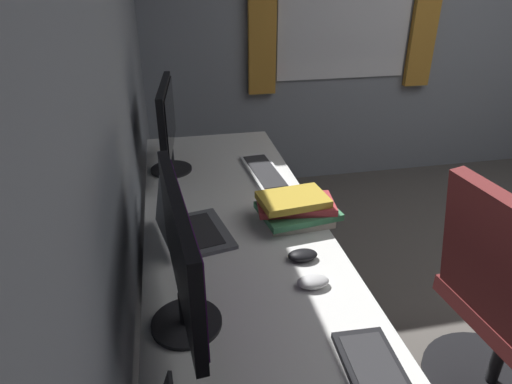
{
  "coord_description": "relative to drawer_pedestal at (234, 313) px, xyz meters",
  "views": [
    {
      "loc": [
        -1.2,
        2.14,
        1.64
      ],
      "look_at": [
        0.12,
        1.87,
        0.95
      ],
      "focal_mm": 31.33,
      "sensor_mm": 36.0,
      "label": 1
    }
  ],
  "objects": [
    {
      "name": "wall_right",
      "position": [
        1.95,
        -1.95,
        0.95
      ],
      "size": [
        0.1,
        5.18,
        2.6
      ],
      "primitive_type": "cube",
      "color": "#8C939E",
      "rests_on": "ground"
    },
    {
      "name": "monitor_primary",
      "position": [
        0.64,
        0.2,
        0.63
      ],
      "size": [
        0.52,
        0.2,
        0.43
      ],
      "color": "black",
      "rests_on": "desk"
    },
    {
      "name": "wall_back",
      "position": [
        -0.21,
        0.39,
        0.95
      ],
      "size": [
        4.83,
        0.1,
        2.6
      ],
      "primitive_type": "cube",
      "color": "#8C939E",
      "rests_on": "ground"
    },
    {
      "name": "drawer_pedestal",
      "position": [
        0.0,
        0.0,
        0.0
      ],
      "size": [
        0.4,
        0.51,
        0.69
      ],
      "color": "white",
      "rests_on": "ground"
    },
    {
      "name": "book_stack_near",
      "position": [
        0.06,
        -0.27,
        0.44
      ],
      "size": [
        0.26,
        0.33,
        0.11
      ],
      "color": "beige",
      "rests_on": "desk"
    },
    {
      "name": "office_chair",
      "position": [
        -0.31,
        -0.98,
        0.11
      ],
      "size": [
        0.56,
        0.57,
        0.97
      ],
      "color": "maroon",
      "rests_on": "ground"
    },
    {
      "name": "curtain_near",
      "position": [
        1.86,
        -1.79,
        1.01
      ],
      "size": [
        0.05,
        0.2,
        1.2
      ],
      "primitive_type": "cube",
      "color": "gold"
    },
    {
      "name": "desk",
      "position": [
        -0.09,
        -0.03,
        0.32
      ],
      "size": [
        2.39,
        0.7,
        0.73
      ],
      "color": "white",
      "rests_on": "ground"
    },
    {
      "name": "laptop_leftmost",
      "position": [
        0.02,
        0.16,
        0.43
      ],
      "size": [
        0.34,
        0.29,
        0.2
      ],
      "color": "#595B60",
      "rests_on": "desk"
    },
    {
      "name": "mouse_spare",
      "position": [
        -0.35,
        -0.21,
        0.4
      ],
      "size": [
        0.06,
        0.1,
        0.03
      ],
      "primitive_type": "ellipsoid",
      "color": "silver",
      "rests_on": "desk"
    },
    {
      "name": "curtain_far",
      "position": [
        1.86,
        -0.52,
        1.01
      ],
      "size": [
        0.05,
        0.2,
        1.2
      ],
      "primitive_type": "cube",
      "color": "gold"
    },
    {
      "name": "keyboard_spare",
      "position": [
        0.5,
        -0.24,
        0.39
      ],
      "size": [
        0.43,
        0.17,
        0.02
      ],
      "color": "silver",
      "rests_on": "desk"
    },
    {
      "name": "monitor_secondary",
      "position": [
        -0.44,
        0.19,
        0.63
      ],
      "size": [
        0.58,
        0.2,
        0.42
      ],
      "color": "black",
      "rests_on": "desk"
    },
    {
      "name": "mouse_main",
      "position": [
        -0.2,
        -0.22,
        0.4
      ],
      "size": [
        0.06,
        0.1,
        0.03
      ],
      "primitive_type": "ellipsoid",
      "color": "black",
      "rests_on": "desk"
    },
    {
      "name": "window_panel",
      "position": [
        1.89,
        -1.15,
        1.01
      ],
      "size": [
        0.02,
        1.03,
        1.04
      ],
      "primitive_type": "cube",
      "color": "white"
    }
  ]
}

